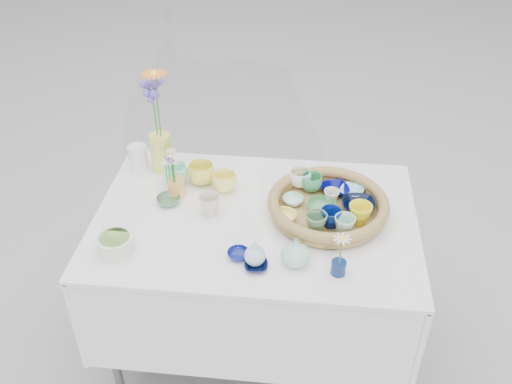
# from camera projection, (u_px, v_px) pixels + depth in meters

# --- Properties ---
(ground) EXTENTS (80.00, 80.00, 0.00)m
(ground) POSITION_uv_depth(u_px,v_px,m) (256.00, 344.00, 2.68)
(ground) COLOR #989898
(display_table) EXTENTS (1.26, 0.86, 0.77)m
(display_table) POSITION_uv_depth(u_px,v_px,m) (256.00, 344.00, 2.68)
(display_table) COLOR silver
(display_table) RESTS_ON ground
(wicker_tray) EXTENTS (0.47, 0.47, 0.08)m
(wicker_tray) POSITION_uv_depth(u_px,v_px,m) (328.00, 206.00, 2.23)
(wicker_tray) COLOR brown
(wicker_tray) RESTS_ON display_table
(tray_ceramic_0) EXTENTS (0.14, 0.14, 0.03)m
(tray_ceramic_0) POSITION_uv_depth(u_px,v_px,m) (335.00, 189.00, 2.33)
(tray_ceramic_0) COLOR #00015B
(tray_ceramic_0) RESTS_ON wicker_tray
(tray_ceramic_1) EXTENTS (0.14, 0.14, 0.03)m
(tray_ceramic_1) POSITION_uv_depth(u_px,v_px,m) (358.00, 205.00, 2.24)
(tray_ceramic_1) COLOR black
(tray_ceramic_1) RESTS_ON wicker_tray
(tray_ceramic_2) EXTENTS (0.12, 0.12, 0.08)m
(tray_ceramic_2) POSITION_uv_depth(u_px,v_px,m) (360.00, 214.00, 2.15)
(tray_ceramic_2) COLOR yellow
(tray_ceramic_2) RESTS_ON wicker_tray
(tray_ceramic_3) EXTENTS (0.13, 0.13, 0.04)m
(tray_ceramic_3) POSITION_uv_depth(u_px,v_px,m) (321.00, 207.00, 2.22)
(tray_ceramic_3) COLOR #4B9656
(tray_ceramic_3) RESTS_ON wicker_tray
(tray_ceramic_4) EXTENTS (0.11, 0.11, 0.08)m
(tray_ceramic_4) POSITION_uv_depth(u_px,v_px,m) (316.00, 223.00, 2.11)
(tray_ceramic_4) COLOR #567F56
(tray_ceramic_4) RESTS_ON wicker_tray
(tray_ceramic_5) EXTENTS (0.09, 0.09, 0.03)m
(tray_ceramic_5) POSITION_uv_depth(u_px,v_px,m) (293.00, 200.00, 2.27)
(tray_ceramic_5) COLOR #A6D4BD
(tray_ceramic_5) RESTS_ON wicker_tray
(tray_ceramic_6) EXTENTS (0.12, 0.12, 0.07)m
(tray_ceramic_6) POSITION_uv_depth(u_px,v_px,m) (300.00, 178.00, 2.35)
(tray_ceramic_6) COLOR white
(tray_ceramic_6) RESTS_ON wicker_tray
(tray_ceramic_7) EXTENTS (0.08, 0.08, 0.06)m
(tray_ceramic_7) POSITION_uv_depth(u_px,v_px,m) (331.00, 197.00, 2.26)
(tray_ceramic_7) COLOR silver
(tray_ceramic_7) RESTS_ON wicker_tray
(tray_ceramic_8) EXTENTS (0.12, 0.12, 0.02)m
(tray_ceramic_8) POSITION_uv_depth(u_px,v_px,m) (352.00, 191.00, 2.32)
(tray_ceramic_8) COLOR #8EE3FC
(tray_ceramic_8) RESTS_ON wicker_tray
(tray_ceramic_9) EXTENTS (0.09, 0.09, 0.07)m
(tray_ceramic_9) POSITION_uv_depth(u_px,v_px,m) (331.00, 218.00, 2.14)
(tray_ceramic_9) COLOR navy
(tray_ceramic_9) RESTS_ON wicker_tray
(tray_ceramic_10) EXTENTS (0.12, 0.12, 0.03)m
(tray_ceramic_10) POSITION_uv_depth(u_px,v_px,m) (284.00, 217.00, 2.18)
(tray_ceramic_10) COLOR #FEEF67
(tray_ceramic_10) RESTS_ON wicker_tray
(tray_ceramic_11) EXTENTS (0.08, 0.08, 0.07)m
(tray_ceramic_11) POSITION_uv_depth(u_px,v_px,m) (345.00, 225.00, 2.10)
(tray_ceramic_11) COLOR #A0D1B9
(tray_ceramic_11) RESTS_ON wicker_tray
(tray_ceramic_12) EXTENTS (0.10, 0.10, 0.07)m
(tray_ceramic_12) POSITION_uv_depth(u_px,v_px,m) (311.00, 183.00, 2.33)
(tray_ceramic_12) COLOR #3C955D
(tray_ceramic_12) RESTS_ON wicker_tray
(loose_ceramic_0) EXTENTS (0.11, 0.11, 0.09)m
(loose_ceramic_0) POSITION_uv_depth(u_px,v_px,m) (201.00, 174.00, 2.40)
(loose_ceramic_0) COLOR #EADA4E
(loose_ceramic_0) RESTS_ON display_table
(loose_ceramic_1) EXTENTS (0.11, 0.11, 0.08)m
(loose_ceramic_1) POSITION_uv_depth(u_px,v_px,m) (225.00, 182.00, 2.36)
(loose_ceramic_1) COLOR #FFEC69
(loose_ceramic_1) RESTS_ON display_table
(loose_ceramic_2) EXTENTS (0.10, 0.10, 0.03)m
(loose_ceramic_2) POSITION_uv_depth(u_px,v_px,m) (169.00, 200.00, 2.30)
(loose_ceramic_2) COLOR #4B7856
(loose_ceramic_2) RESTS_ON display_table
(loose_ceramic_3) EXTENTS (0.09, 0.09, 0.08)m
(loose_ceramic_3) POSITION_uv_depth(u_px,v_px,m) (210.00, 205.00, 2.23)
(loose_ceramic_3) COLOR beige
(loose_ceramic_3) RESTS_ON display_table
(loose_ceramic_4) EXTENTS (0.10, 0.10, 0.03)m
(loose_ceramic_4) POSITION_uv_depth(u_px,v_px,m) (238.00, 254.00, 2.04)
(loose_ceramic_4) COLOR navy
(loose_ceramic_4) RESTS_ON display_table
(loose_ceramic_5) EXTENTS (0.13, 0.13, 0.08)m
(loose_ceramic_5) POSITION_uv_depth(u_px,v_px,m) (176.00, 174.00, 2.40)
(loose_ceramic_5) COLOR #93EACD
(loose_ceramic_5) RESTS_ON display_table
(loose_ceramic_6) EXTENTS (0.09, 0.09, 0.02)m
(loose_ceramic_6) POSITION_uv_depth(u_px,v_px,m) (256.00, 266.00, 1.99)
(loose_ceramic_6) COLOR #081336
(loose_ceramic_6) RESTS_ON display_table
(fluted_bowl) EXTENTS (0.17, 0.17, 0.07)m
(fluted_bowl) POSITION_uv_depth(u_px,v_px,m) (115.00, 244.00, 2.05)
(fluted_bowl) COLOR silver
(fluted_bowl) RESTS_ON display_table
(bud_vase_paleblue) EXTENTS (0.10, 0.10, 0.12)m
(bud_vase_paleblue) POSITION_uv_depth(u_px,v_px,m) (255.00, 252.00, 1.98)
(bud_vase_paleblue) COLOR #A5C3D7
(bud_vase_paleblue) RESTS_ON display_table
(bud_vase_seafoam) EXTENTS (0.12, 0.12, 0.11)m
(bud_vase_seafoam) POSITION_uv_depth(u_px,v_px,m) (296.00, 252.00, 1.99)
(bud_vase_seafoam) COLOR #95C9B5
(bud_vase_seafoam) RESTS_ON display_table
(bud_vase_cobalt) EXTENTS (0.07, 0.07, 0.05)m
(bud_vase_cobalt) POSITION_uv_depth(u_px,v_px,m) (338.00, 268.00, 1.96)
(bud_vase_cobalt) COLOR navy
(bud_vase_cobalt) RESTS_ON display_table
(single_daisy) EXTENTS (0.07, 0.07, 0.13)m
(single_daisy) POSITION_uv_depth(u_px,v_px,m) (341.00, 251.00, 1.91)
(single_daisy) COLOR white
(single_daisy) RESTS_ON bud_vase_cobalt
(tall_vase_yellow) EXTENTS (0.10, 0.10, 0.17)m
(tall_vase_yellow) POSITION_uv_depth(u_px,v_px,m) (161.00, 152.00, 2.46)
(tall_vase_yellow) COLOR #D2D44B
(tall_vase_yellow) RESTS_ON display_table
(gerbera) EXTENTS (0.15, 0.15, 0.30)m
(gerbera) POSITION_uv_depth(u_px,v_px,m) (158.00, 106.00, 2.32)
(gerbera) COLOR orange
(gerbera) RESTS_ON tall_vase_yellow
(hydrangea) EXTENTS (0.10, 0.10, 0.28)m
(hydrangea) POSITION_uv_depth(u_px,v_px,m) (155.00, 114.00, 2.35)
(hydrangea) COLOR #7049AF
(hydrangea) RESTS_ON tall_vase_yellow
(white_pitcher) EXTENTS (0.12, 0.10, 0.11)m
(white_pitcher) POSITION_uv_depth(u_px,v_px,m) (138.00, 157.00, 2.48)
(white_pitcher) COLOR silver
(white_pitcher) RESTS_ON display_table
(daisy_cup) EXTENTS (0.09, 0.09, 0.08)m
(daisy_cup) POSITION_uv_depth(u_px,v_px,m) (177.00, 187.00, 2.33)
(daisy_cup) COLOR gold
(daisy_cup) RESTS_ON display_table
(daisy_posy) EXTENTS (0.10, 0.10, 0.14)m
(daisy_posy) POSITION_uv_depth(u_px,v_px,m) (171.00, 166.00, 2.26)
(daisy_posy) COLOR silver
(daisy_posy) RESTS_ON daisy_cup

